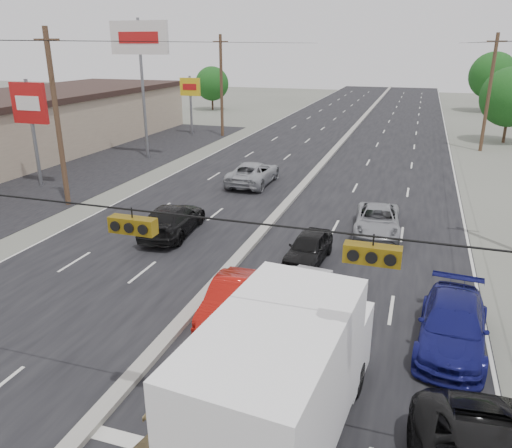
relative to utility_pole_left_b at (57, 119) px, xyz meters
The scene contains 23 objects.
ground 20.18m from the utility_pole_left_b, 50.19° to the right, with size 200.00×200.00×0.00m, color #606356.
road_surface 20.18m from the utility_pole_left_b, 50.19° to the left, with size 20.00×160.00×0.02m, color black.
center_median 20.16m from the utility_pole_left_b, 50.19° to the left, with size 0.50×160.00×0.20m, color gray.
strip_mall 17.03m from the utility_pole_left_b, 143.47° to the left, with size 12.00×42.00×4.60m, color tan.
parking_lot 12.10m from the utility_pole_left_b, 114.23° to the left, with size 10.00×42.00×0.02m, color black.
utility_pole_left_b is the anchor object (origin of this frame).
utility_pole_left_c 25.00m from the utility_pole_left_b, 90.00° to the left, with size 1.60×0.30×10.00m.
utility_pole_right_c 35.36m from the utility_pole_left_b, 45.00° to the left, with size 1.60×0.30×10.00m.
traffic_signals 20.45m from the utility_pole_left_b, 47.18° to the right, with size 25.00×0.30×0.54m.
pole_sign_mid 5.41m from the utility_pole_left_b, 146.31° to the left, with size 2.60×0.25×7.00m.
pole_sign_billboard 13.68m from the utility_pole_left_b, 98.75° to the left, with size 5.00×0.25×11.00m.
pole_sign_far 25.25m from the utility_pole_left_b, 97.97° to the left, with size 2.20×0.25×6.00m.
tree_left_far 46.01m from the utility_pole_left_b, 101.92° to the left, with size 4.80×4.80×6.12m.
tree_right_mid 40.70m from the utility_pole_left_b, 47.49° to the left, with size 5.60×5.60×7.14m.
tree_right_far 61.95m from the utility_pole_left_b, 62.61° to the left, with size 6.40×6.40×8.16m.
box_truck 22.78m from the utility_pole_left_b, 40.00° to the right, with size 3.27×7.67×3.79m.
red_sedan 17.20m from the utility_pole_left_b, 33.21° to the right, with size 1.38×3.97×1.31m, color #9E0F09.
queue_car_a 16.55m from the utility_pole_left_b, 13.47° to the right, with size 1.53×3.81×1.30m, color black.
queue_car_b 18.61m from the utility_pole_left_b, 26.79° to the right, with size 1.37×3.94×1.30m, color white.
queue_car_c 18.61m from the utility_pole_left_b, ahead, with size 2.22×4.82×1.34m, color gray.
queue_car_d 23.37m from the utility_pole_left_b, 22.40° to the right, with size 2.04×5.03×1.46m, color navy.
oncoming_near 9.65m from the utility_pole_left_b, 16.82° to the right, with size 2.12×5.21×1.51m, color black.
oncoming_far 12.78m from the utility_pole_left_b, 40.83° to the left, with size 2.54×5.52×1.53m, color #999CA0.
Camera 1 is at (7.08, -8.65, 9.08)m, focal length 35.00 mm.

